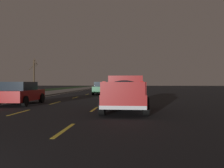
% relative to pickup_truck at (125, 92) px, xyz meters
% --- Properties ---
extents(ground, '(144.00, 144.00, 0.00)m').
position_rel_pickup_truck_xyz_m(ground, '(16.82, 3.50, -0.98)').
color(ground, black).
extents(sidewalk_shoulder, '(108.00, 4.00, 0.12)m').
position_rel_pickup_truck_xyz_m(sidewalk_shoulder, '(16.82, 10.95, -0.92)').
color(sidewalk_shoulder, slate).
rests_on(sidewalk_shoulder, ground).
extents(grass_verge, '(108.00, 6.00, 0.01)m').
position_rel_pickup_truck_xyz_m(grass_verge, '(16.82, 15.95, -0.98)').
color(grass_verge, '#1E3819').
rests_on(grass_verge, ground).
extents(lane_markings, '(108.34, 7.04, 0.01)m').
position_rel_pickup_truck_xyz_m(lane_markings, '(20.60, 6.51, -0.98)').
color(lane_markings, yellow).
rests_on(lane_markings, ground).
extents(pickup_truck, '(5.43, 2.30, 1.87)m').
position_rel_pickup_truck_xyz_m(pickup_truck, '(0.00, 0.00, 0.00)').
color(pickup_truck, maroon).
rests_on(pickup_truck, ground).
extents(sedan_green, '(4.42, 2.05, 1.54)m').
position_rel_pickup_truck_xyz_m(sedan_green, '(17.05, 3.38, -0.20)').
color(sedan_green, '#14592D').
rests_on(sedan_green, ground).
extents(sedan_red, '(4.44, 2.09, 1.54)m').
position_rel_pickup_truck_xyz_m(sedan_red, '(3.02, 7.17, -0.20)').
color(sedan_red, maroon).
rests_on(sedan_red, ground).
extents(bare_tree_far, '(1.45, 1.91, 5.60)m').
position_rel_pickup_truck_xyz_m(bare_tree_far, '(27.25, 16.26, 1.79)').
color(bare_tree_far, '#423323').
rests_on(bare_tree_far, ground).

